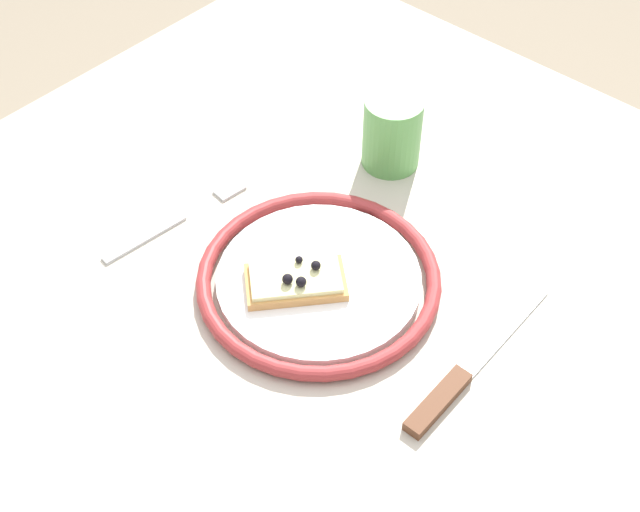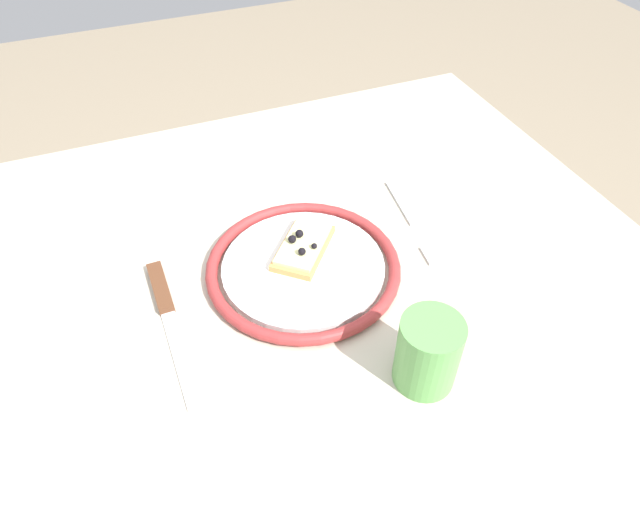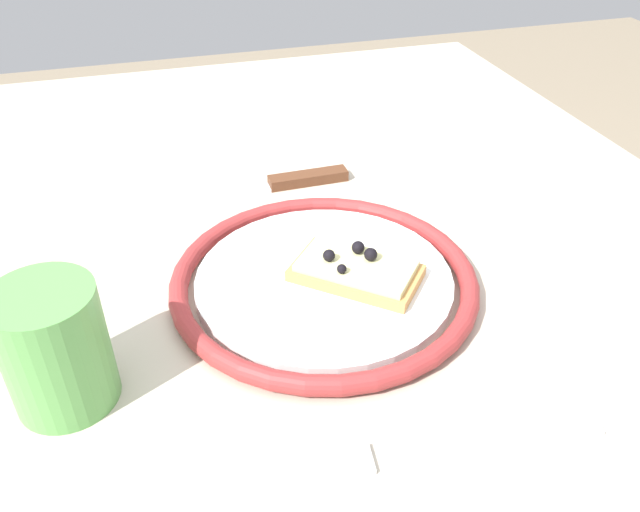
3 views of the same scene
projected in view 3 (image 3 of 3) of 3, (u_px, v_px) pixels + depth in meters
name	position (u px, v px, depth m)	size (l,w,h in m)	color
dining_table	(270.00, 321.00, 0.65)	(1.13, 0.96, 0.76)	#BCB29E
plate	(324.00, 280.00, 0.56)	(0.27, 0.27, 0.02)	white
pizza_slice_near	(356.00, 270.00, 0.55)	(0.12, 0.12, 0.03)	tan
knife	(280.00, 183.00, 0.72)	(0.02, 0.24, 0.01)	silver
fork	(457.00, 447.00, 0.42)	(0.04, 0.20, 0.00)	#BDBDBD
cup	(55.00, 348.00, 0.44)	(0.07, 0.07, 0.09)	#599E4C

